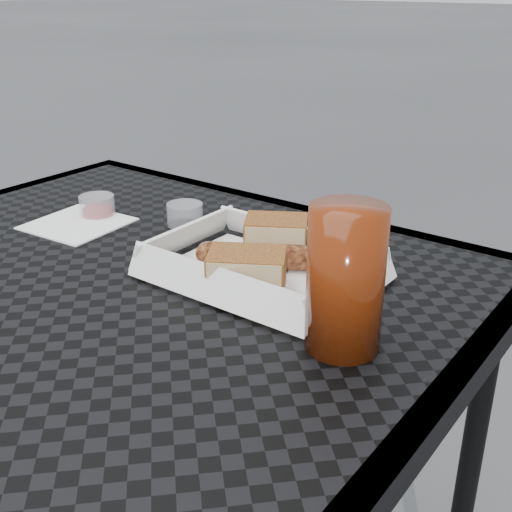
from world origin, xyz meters
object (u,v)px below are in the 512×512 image
Objects in this scene: food_tray at (261,276)px; patio_table at (84,354)px; drink_glass at (345,280)px; bratwurst at (264,256)px.

patio_table is at bearing -131.16° from food_tray.
food_tray is at bearing 152.94° from drink_glass.
drink_glass is at bearing -27.06° from food_tray.
food_tray is (0.14, 0.16, 0.08)m from patio_table.
patio_table is 5.62× the size of bratwurst.
food_tray is at bearing -63.93° from bratwurst.
patio_table is 0.23m from bratwurst.
food_tray is 1.60× the size of drink_glass.
drink_glass reaches higher than bratwurst.
bratwurst is (0.13, 0.17, 0.09)m from patio_table.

